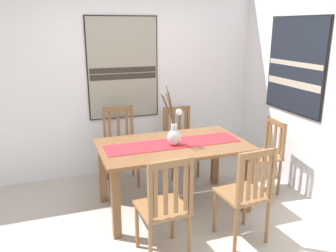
% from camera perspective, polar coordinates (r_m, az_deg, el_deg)
% --- Properties ---
extents(ground_plane, '(6.40, 6.40, 0.03)m').
position_cam_1_polar(ground_plane, '(3.64, 1.43, -17.72)').
color(ground_plane, '#B2A89E').
extents(wall_back, '(6.40, 0.12, 2.70)m').
position_cam_1_polar(wall_back, '(4.85, -6.42, 8.18)').
color(wall_back, silver).
rests_on(wall_back, ground_plane).
extents(dining_table, '(1.63, 0.95, 0.76)m').
position_cam_1_polar(dining_table, '(3.87, 0.84, -4.53)').
color(dining_table, brown).
rests_on(dining_table, ground_plane).
extents(table_runner, '(1.50, 0.36, 0.01)m').
position_cam_1_polar(table_runner, '(3.83, 0.84, -2.88)').
color(table_runner, '#B7232D').
rests_on(table_runner, dining_table).
extents(centerpiece_vase, '(0.24, 0.18, 0.66)m').
position_cam_1_polar(centerpiece_vase, '(3.74, 1.03, -1.24)').
color(centerpiece_vase, silver).
rests_on(centerpiece_vase, dining_table).
extents(chair_0, '(0.42, 0.42, 0.93)m').
position_cam_1_polar(chair_0, '(4.84, 1.95, -2.19)').
color(chair_0, brown).
rests_on(chair_0, ground_plane).
extents(chair_1, '(0.44, 0.44, 1.00)m').
position_cam_1_polar(chair_1, '(4.58, -7.77, -3.22)').
color(chair_1, brown).
rests_on(chair_1, ground_plane).
extents(chair_2, '(0.45, 0.45, 0.97)m').
position_cam_1_polar(chair_2, '(3.39, 12.71, -10.60)').
color(chair_2, brown).
rests_on(chair_2, ground_plane).
extents(chair_3, '(0.45, 0.45, 0.99)m').
position_cam_1_polar(chair_3, '(3.08, -0.52, -13.04)').
color(chair_3, brown).
rests_on(chair_3, ground_plane).
extents(chair_4, '(0.45, 0.45, 0.91)m').
position_cam_1_polar(chair_4, '(4.48, 15.43, -4.49)').
color(chair_4, brown).
rests_on(chair_4, ground_plane).
extents(painting_on_back_wall, '(0.96, 0.05, 1.36)m').
position_cam_1_polar(painting_on_back_wall, '(4.75, -7.38, 9.35)').
color(painting_on_back_wall, black).
extents(painting_on_side_wall, '(0.05, 1.02, 1.16)m').
position_cam_1_polar(painting_on_side_wall, '(4.56, 20.18, 9.26)').
color(painting_on_side_wall, black).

